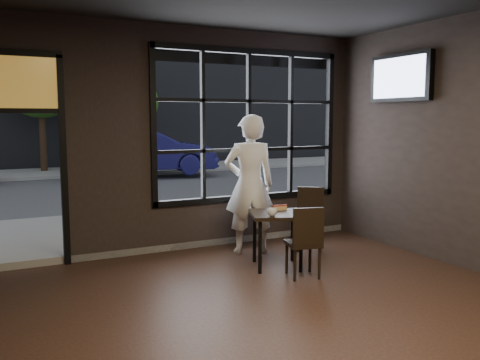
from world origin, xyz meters
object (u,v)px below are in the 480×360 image
chair_near (303,241)px  navy_car (147,152)px  man (250,184)px  cafe_table (277,240)px

chair_near → navy_car: 11.16m
chair_near → man: man is taller
navy_car → cafe_table: bearing=-178.3°
chair_near → man: (-0.06, 1.28, 0.54)m
cafe_table → man: man is taller
chair_near → navy_car: navy_car is taller
cafe_table → chair_near: 0.49m
chair_near → cafe_table: bearing=-67.5°
cafe_table → chair_near: size_ratio=0.82×
chair_near → navy_car: (1.33, 11.07, 0.40)m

